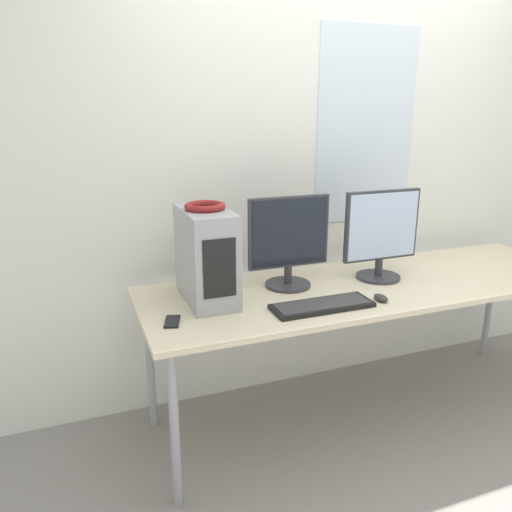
% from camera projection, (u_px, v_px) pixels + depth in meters
% --- Properties ---
extents(ground_plane, '(14.00, 14.00, 0.00)m').
position_uv_depth(ground_plane, '(409.00, 453.00, 2.49)').
color(ground_plane, gray).
extents(wall_back, '(8.00, 0.07, 2.70)m').
position_uv_depth(wall_back, '(332.00, 162.00, 2.91)').
color(wall_back, silver).
rests_on(wall_back, ground_plane).
extents(desk, '(2.45, 0.77, 0.78)m').
position_uv_depth(desk, '(375.00, 290.00, 2.62)').
color(desk, beige).
rests_on(desk, ground_plane).
extents(pc_tower, '(0.21, 0.42, 0.44)m').
position_uv_depth(pc_tower, '(207.00, 256.00, 2.31)').
color(pc_tower, '#9E9EA3').
rests_on(pc_tower, desk).
extents(headphones, '(0.19, 0.19, 0.03)m').
position_uv_depth(headphones, '(205.00, 206.00, 2.25)').
color(headphones, maroon).
rests_on(headphones, pc_tower).
extents(monitor_main, '(0.43, 0.23, 0.46)m').
position_uv_depth(monitor_main, '(289.00, 241.00, 2.49)').
color(monitor_main, '#333338').
rests_on(monitor_main, desk).
extents(monitor_right_near, '(0.43, 0.23, 0.47)m').
position_uv_depth(monitor_right_near, '(381.00, 234.00, 2.60)').
color(monitor_right_near, '#333338').
rests_on(monitor_right_near, desk).
extents(keyboard, '(0.47, 0.16, 0.02)m').
position_uv_depth(keyboard, '(322.00, 305.00, 2.27)').
color(keyboard, black).
rests_on(keyboard, desk).
extents(mouse, '(0.05, 0.09, 0.03)m').
position_uv_depth(mouse, '(381.00, 298.00, 2.36)').
color(mouse, '#2D2D2D').
rests_on(mouse, desk).
extents(cell_phone, '(0.09, 0.13, 0.01)m').
position_uv_depth(cell_phone, '(172.00, 322.00, 2.12)').
color(cell_phone, black).
rests_on(cell_phone, desk).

